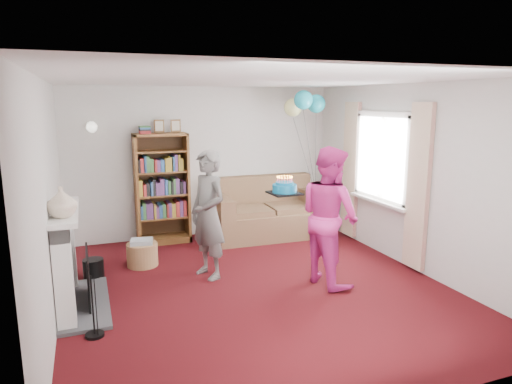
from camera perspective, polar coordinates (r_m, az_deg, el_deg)
name	(u,v)px	position (r m, az deg, el deg)	size (l,w,h in m)	color
ground	(256,287)	(5.77, -0.05, -11.78)	(5.00, 5.00, 0.00)	#37080F
wall_back	(204,162)	(7.78, -6.56, 3.74)	(4.50, 0.02, 2.50)	silver
wall_left	(47,203)	(5.09, -24.62, -1.21)	(0.02, 5.00, 2.50)	silver
wall_right	(411,177)	(6.54, 18.85, 1.78)	(0.02, 5.00, 2.50)	silver
ceiling	(256,79)	(5.32, -0.05, 13.91)	(4.50, 5.00, 0.01)	white
fireplace	(72,263)	(5.46, -22.04, -8.26)	(0.55, 1.80, 1.12)	#3F3F42
window_bay	(381,174)	(6.98, 15.37, 2.16)	(0.14, 2.02, 2.20)	white
wall_sconce	(92,127)	(7.35, -19.85, 7.66)	(0.16, 0.23, 0.16)	gold
bookcase	(162,189)	(7.49, -11.70, 0.36)	(0.84, 0.42, 1.98)	#472B14
sofa	(266,214)	(7.83, 1.20, -2.75)	(1.86, 0.98, 0.98)	brown
wicker_basket	(142,254)	(6.61, -14.03, -7.49)	(0.43, 0.43, 0.38)	#A1784B
person_striped	(208,215)	(5.88, -6.00, -2.83)	(0.61, 0.40, 1.66)	black
person_magenta	(329,216)	(5.73, 9.16, -2.96)	(0.84, 0.66, 1.73)	#C7277E
birthday_cake	(285,189)	(5.71, 3.59, 0.44)	(0.36, 0.36, 0.22)	black
balloons	(304,104)	(7.61, 6.04, 10.91)	(0.63, 0.69, 1.74)	#3F3F3F
mantel_vase	(62,202)	(4.93, -23.14, -1.14)	(0.29, 0.29, 0.31)	beige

